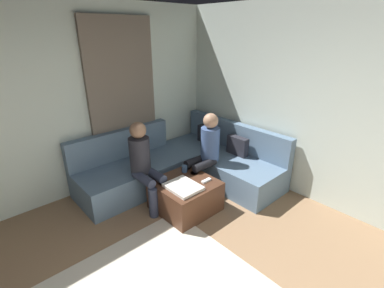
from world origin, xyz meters
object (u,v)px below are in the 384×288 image
sectional_couch (185,165)px  person_on_couch_back (205,150)px  ottoman (185,195)px  coffee_mug (184,169)px  game_remote (206,181)px  person_on_couch_side (144,162)px

sectional_couch → person_on_couch_back: 0.56m
sectional_couch → ottoman: size_ratio=3.36×
ottoman → coffee_mug: bearing=140.7°
sectional_couch → game_remote: 0.85m
ottoman → person_on_couch_side: person_on_couch_side is taller
sectional_couch → person_on_couch_back: bearing=7.6°
sectional_couch → person_on_couch_side: size_ratio=2.12×
sectional_couch → coffee_mug: (0.38, -0.33, 0.19)m
ottoman → person_on_couch_side: (-0.45, -0.33, 0.45)m
sectional_couch → game_remote: (0.78, -0.29, 0.15)m
game_remote → person_on_couch_back: person_on_couch_back is taller
coffee_mug → person_on_couch_side: (-0.23, -0.51, 0.19)m
ottoman → person_on_couch_side: size_ratio=0.63×
sectional_couch → coffee_mug: 0.54m
person_on_couch_back → ottoman: bearing=108.5°
ottoman → game_remote: size_ratio=5.07×
game_remote → person_on_couch_back: 0.55m
game_remote → coffee_mug: bearing=-174.3°
sectional_couch → coffee_mug: sectional_couch is taller
ottoman → person_on_couch_back: bearing=108.5°
coffee_mug → person_on_couch_side: size_ratio=0.08×
person_on_couch_side → ottoman: bearing=126.2°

